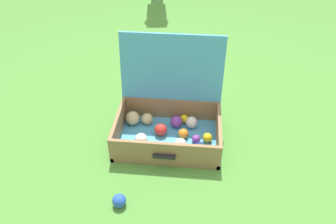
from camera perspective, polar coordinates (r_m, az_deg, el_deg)
name	(u,v)px	position (r m, az deg, el deg)	size (l,w,h in m)	color
ground_plane	(176,133)	(1.83, 1.35, -3.75)	(16.00, 16.00, 0.00)	#4C8C38
open_suitcase	(168,118)	(1.75, 0.02, -1.11)	(0.55, 0.45, 0.52)	#4799C6
stray_ball_on_grass	(119,201)	(1.50, -8.48, -14.97)	(0.06, 0.06, 0.06)	blue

